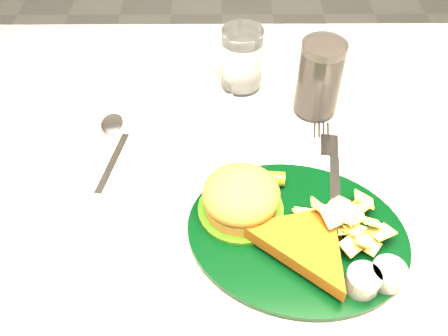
# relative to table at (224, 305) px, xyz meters

# --- Properties ---
(table) EXTENTS (1.20, 0.80, 0.75)m
(table) POSITION_rel_table_xyz_m (0.00, 0.00, 0.00)
(table) COLOR #ACA69B
(table) RESTS_ON ground
(dinner_plate) EXTENTS (0.33, 0.29, 0.06)m
(dinner_plate) POSITION_rel_table_xyz_m (0.09, -0.10, 0.41)
(dinner_plate) COLOR black
(dinner_plate) RESTS_ON table
(water_glass) EXTENTS (0.07, 0.07, 0.10)m
(water_glass) POSITION_rel_table_xyz_m (0.03, 0.21, 0.43)
(water_glass) COLOR white
(water_glass) RESTS_ON table
(cola_glass) EXTENTS (0.08, 0.08, 0.12)m
(cola_glass) POSITION_rel_table_xyz_m (0.14, 0.14, 0.44)
(cola_glass) COLOR black
(cola_glass) RESTS_ON table
(fork_napkin) EXTENTS (0.17, 0.21, 0.01)m
(fork_napkin) POSITION_rel_table_xyz_m (0.15, -0.03, 0.38)
(fork_napkin) COLOR white
(fork_napkin) RESTS_ON table
(spoon) EXTENTS (0.07, 0.17, 0.01)m
(spoon) POSITION_rel_table_xyz_m (-0.16, 0.02, 0.38)
(spoon) COLOR white
(spoon) RESTS_ON table
(ramekin) EXTENTS (0.05, 0.05, 0.03)m
(ramekin) POSITION_rel_table_xyz_m (-0.34, 0.17, 0.39)
(ramekin) COLOR white
(ramekin) RESTS_ON table
(wrapped_straw) EXTENTS (0.20, 0.07, 0.01)m
(wrapped_straw) POSITION_rel_table_xyz_m (-0.08, 0.17, 0.38)
(wrapped_straw) COLOR white
(wrapped_straw) RESTS_ON table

